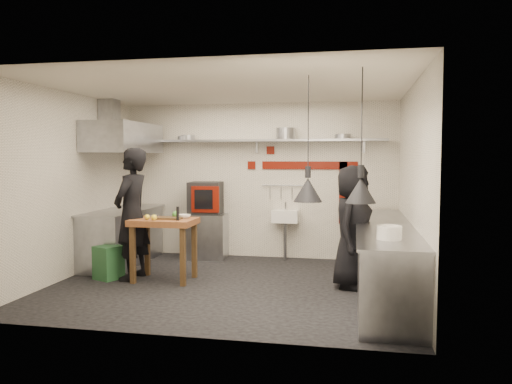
% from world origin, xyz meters
% --- Properties ---
extents(floor, '(5.00, 5.00, 0.00)m').
position_xyz_m(floor, '(0.00, 0.00, 0.00)').
color(floor, black).
rests_on(floor, ground).
extents(ceiling, '(5.00, 5.00, 0.00)m').
position_xyz_m(ceiling, '(0.00, 0.00, 2.80)').
color(ceiling, beige).
rests_on(ceiling, floor).
extents(wall_back, '(5.00, 0.04, 2.80)m').
position_xyz_m(wall_back, '(0.00, 2.10, 1.40)').
color(wall_back, silver).
rests_on(wall_back, floor).
extents(wall_front, '(5.00, 0.04, 2.80)m').
position_xyz_m(wall_front, '(0.00, -2.10, 1.40)').
color(wall_front, silver).
rests_on(wall_front, floor).
extents(wall_left, '(0.04, 4.20, 2.80)m').
position_xyz_m(wall_left, '(-2.50, 0.00, 1.40)').
color(wall_left, silver).
rests_on(wall_left, floor).
extents(wall_right, '(0.04, 4.20, 2.80)m').
position_xyz_m(wall_right, '(2.50, 0.00, 1.40)').
color(wall_right, silver).
rests_on(wall_right, floor).
extents(red_band_horiz, '(1.70, 0.02, 0.14)m').
position_xyz_m(red_band_horiz, '(0.95, 2.08, 1.68)').
color(red_band_horiz, '#600E04').
rests_on(red_band_horiz, wall_back).
extents(red_band_vert, '(0.14, 0.02, 1.10)m').
position_xyz_m(red_band_vert, '(1.55, 2.08, 1.20)').
color(red_band_vert, '#600E04').
rests_on(red_band_vert, wall_back).
extents(red_tile_a, '(0.14, 0.02, 0.14)m').
position_xyz_m(red_tile_a, '(0.25, 2.08, 1.95)').
color(red_tile_a, '#600E04').
rests_on(red_tile_a, wall_back).
extents(red_tile_b, '(0.14, 0.02, 0.14)m').
position_xyz_m(red_tile_b, '(-0.10, 2.08, 1.68)').
color(red_tile_b, '#600E04').
rests_on(red_tile_b, wall_back).
extents(back_shelf, '(4.60, 0.34, 0.04)m').
position_xyz_m(back_shelf, '(0.00, 1.92, 2.12)').
color(back_shelf, gray).
rests_on(back_shelf, wall_back).
extents(shelf_bracket_left, '(0.04, 0.06, 0.24)m').
position_xyz_m(shelf_bracket_left, '(-1.90, 2.07, 2.02)').
color(shelf_bracket_left, gray).
rests_on(shelf_bracket_left, wall_back).
extents(shelf_bracket_mid, '(0.04, 0.06, 0.24)m').
position_xyz_m(shelf_bracket_mid, '(0.00, 2.07, 2.02)').
color(shelf_bracket_mid, gray).
rests_on(shelf_bracket_mid, wall_back).
extents(shelf_bracket_right, '(0.04, 0.06, 0.24)m').
position_xyz_m(shelf_bracket_right, '(1.90, 2.07, 2.02)').
color(shelf_bracket_right, gray).
rests_on(shelf_bracket_right, wall_back).
extents(pan_far_left, '(0.26, 0.26, 0.09)m').
position_xyz_m(pan_far_left, '(-1.25, 1.92, 2.19)').
color(pan_far_left, gray).
rests_on(pan_far_left, back_shelf).
extents(pan_mid_left, '(0.27, 0.27, 0.07)m').
position_xyz_m(pan_mid_left, '(-1.32, 1.92, 2.18)').
color(pan_mid_left, gray).
rests_on(pan_mid_left, back_shelf).
extents(stock_pot, '(0.34, 0.34, 0.20)m').
position_xyz_m(stock_pot, '(0.55, 1.92, 2.24)').
color(stock_pot, gray).
rests_on(stock_pot, back_shelf).
extents(pan_right, '(0.35, 0.35, 0.08)m').
position_xyz_m(pan_right, '(1.54, 1.92, 2.18)').
color(pan_right, gray).
rests_on(pan_right, back_shelf).
extents(oven_stand, '(0.75, 0.69, 0.80)m').
position_xyz_m(oven_stand, '(-0.87, 1.81, 0.40)').
color(oven_stand, gray).
rests_on(oven_stand, floor).
extents(combi_oven, '(0.60, 0.57, 0.58)m').
position_xyz_m(combi_oven, '(-0.89, 1.80, 1.09)').
color(combi_oven, black).
rests_on(combi_oven, oven_stand).
extents(oven_door, '(0.49, 0.06, 0.46)m').
position_xyz_m(oven_door, '(-0.81, 1.52, 1.09)').
color(oven_door, '#600E04').
rests_on(oven_door, combi_oven).
extents(oven_glass, '(0.32, 0.04, 0.34)m').
position_xyz_m(oven_glass, '(-0.84, 1.50, 1.09)').
color(oven_glass, black).
rests_on(oven_glass, oven_door).
extents(hand_sink, '(0.46, 0.34, 0.22)m').
position_xyz_m(hand_sink, '(0.55, 1.92, 0.78)').
color(hand_sink, white).
rests_on(hand_sink, wall_back).
extents(sink_tap, '(0.03, 0.03, 0.14)m').
position_xyz_m(sink_tap, '(0.55, 1.92, 0.96)').
color(sink_tap, gray).
rests_on(sink_tap, hand_sink).
extents(sink_drain, '(0.06, 0.06, 0.66)m').
position_xyz_m(sink_drain, '(0.55, 1.88, 0.34)').
color(sink_drain, gray).
rests_on(sink_drain, floor).
extents(utensil_rail, '(0.90, 0.02, 0.02)m').
position_xyz_m(utensil_rail, '(0.55, 2.06, 1.32)').
color(utensil_rail, gray).
rests_on(utensil_rail, wall_back).
extents(counter_right, '(0.70, 3.80, 0.90)m').
position_xyz_m(counter_right, '(2.15, 0.00, 0.45)').
color(counter_right, gray).
rests_on(counter_right, floor).
extents(counter_right_top, '(0.76, 3.90, 0.03)m').
position_xyz_m(counter_right_top, '(2.15, 0.00, 0.92)').
color(counter_right_top, gray).
rests_on(counter_right_top, counter_right).
extents(plate_stack, '(0.30, 0.30, 0.15)m').
position_xyz_m(plate_stack, '(2.12, -1.27, 1.01)').
color(plate_stack, white).
rests_on(plate_stack, counter_right_top).
extents(small_bowl_right, '(0.19, 0.19, 0.05)m').
position_xyz_m(small_bowl_right, '(2.10, -0.98, 0.96)').
color(small_bowl_right, white).
rests_on(small_bowl_right, counter_right_top).
extents(counter_left, '(0.70, 1.90, 0.90)m').
position_xyz_m(counter_left, '(-2.15, 1.05, 0.45)').
color(counter_left, gray).
rests_on(counter_left, floor).
extents(counter_left_top, '(0.76, 2.00, 0.03)m').
position_xyz_m(counter_left_top, '(-2.15, 1.05, 0.92)').
color(counter_left_top, gray).
rests_on(counter_left_top, counter_left).
extents(extractor_hood, '(0.78, 1.60, 0.50)m').
position_xyz_m(extractor_hood, '(-2.10, 1.05, 2.15)').
color(extractor_hood, gray).
rests_on(extractor_hood, ceiling).
extents(hood_duct, '(0.28, 0.28, 0.50)m').
position_xyz_m(hood_duct, '(-2.35, 1.05, 2.55)').
color(hood_duct, gray).
rests_on(hood_duct, ceiling).
extents(green_bin, '(0.45, 0.45, 0.50)m').
position_xyz_m(green_bin, '(-1.87, -0.01, 0.25)').
color(green_bin, '#24572E').
rests_on(green_bin, floor).
extents(prep_table, '(0.92, 0.64, 0.92)m').
position_xyz_m(prep_table, '(-1.01, 0.07, 0.46)').
color(prep_table, brown).
rests_on(prep_table, floor).
extents(cutting_board, '(0.36, 0.26, 0.02)m').
position_xyz_m(cutting_board, '(-0.91, 0.07, 0.93)').
color(cutting_board, '#452F19').
rests_on(cutting_board, prep_table).
extents(pepper_mill, '(0.05, 0.05, 0.20)m').
position_xyz_m(pepper_mill, '(-0.74, -0.08, 1.02)').
color(pepper_mill, black).
rests_on(pepper_mill, prep_table).
extents(lemon_a, '(0.08, 0.08, 0.08)m').
position_xyz_m(lemon_a, '(-1.20, -0.08, 0.96)').
color(lemon_a, yellow).
rests_on(lemon_a, prep_table).
extents(lemon_b, '(0.09, 0.09, 0.08)m').
position_xyz_m(lemon_b, '(-1.09, -0.11, 0.96)').
color(lemon_b, yellow).
rests_on(lemon_b, prep_table).
extents(veg_ball, '(0.13, 0.13, 0.11)m').
position_xyz_m(veg_ball, '(-0.88, 0.21, 0.97)').
color(veg_ball, '#3F8530').
rests_on(veg_ball, prep_table).
extents(steel_tray, '(0.21, 0.16, 0.03)m').
position_xyz_m(steel_tray, '(-1.27, 0.24, 0.94)').
color(steel_tray, gray).
rests_on(steel_tray, prep_table).
extents(bowl, '(0.23, 0.23, 0.06)m').
position_xyz_m(bowl, '(-0.73, 0.20, 0.95)').
color(bowl, white).
rests_on(bowl, prep_table).
extents(heat_lamp_near, '(0.41, 0.41, 1.51)m').
position_xyz_m(heat_lamp_near, '(1.19, -0.83, 2.04)').
color(heat_lamp_near, black).
rests_on(heat_lamp_near, ceiling).
extents(heat_lamp_far, '(0.34, 0.34, 1.48)m').
position_xyz_m(heat_lamp_far, '(1.81, -1.25, 2.06)').
color(heat_lamp_far, black).
rests_on(heat_lamp_far, ceiling).
extents(chef_left, '(0.53, 0.75, 1.96)m').
position_xyz_m(chef_left, '(-1.51, 0.07, 0.98)').
color(chef_left, black).
rests_on(chef_left, floor).
extents(chef_right, '(0.76, 0.96, 1.72)m').
position_xyz_m(chef_right, '(1.72, 0.21, 0.86)').
color(chef_right, black).
rests_on(chef_right, floor).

